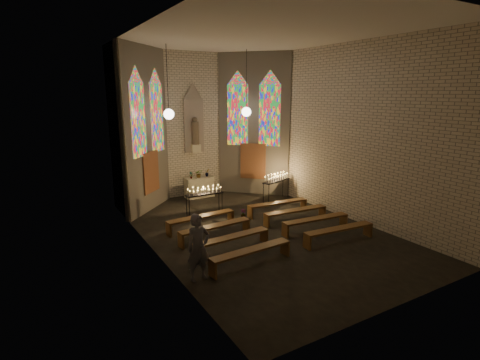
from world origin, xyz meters
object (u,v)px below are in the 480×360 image
Objects in this scene: altar at (199,187)px; votive_stand_left at (204,192)px; votive_stand_right at (276,179)px; visitor at (198,247)px; aisle_flower_pot at (243,214)px.

votive_stand_left reaches higher than altar.
votive_stand_right is (3.91, 0.29, 0.06)m from votive_stand_left.
visitor is at bearing -116.55° from votive_stand_left.
votive_stand_left is 5.63m from visitor.
altar is 3.86m from votive_stand_right.
aisle_flower_pot is 5.39m from visitor.
visitor reaches higher than votive_stand_left.
altar reaches higher than aisle_flower_pot.
votive_stand_right reaches higher than votive_stand_left.
votive_stand_left is 3.92m from votive_stand_right.
visitor reaches higher than votive_stand_right.
altar is at bearing 93.04° from aisle_flower_pot.
votive_stand_left is at bearing 134.69° from aisle_flower_pot.
votive_stand_left reaches higher than aisle_flower_pot.
altar is 3.67× the size of aisle_flower_pot.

